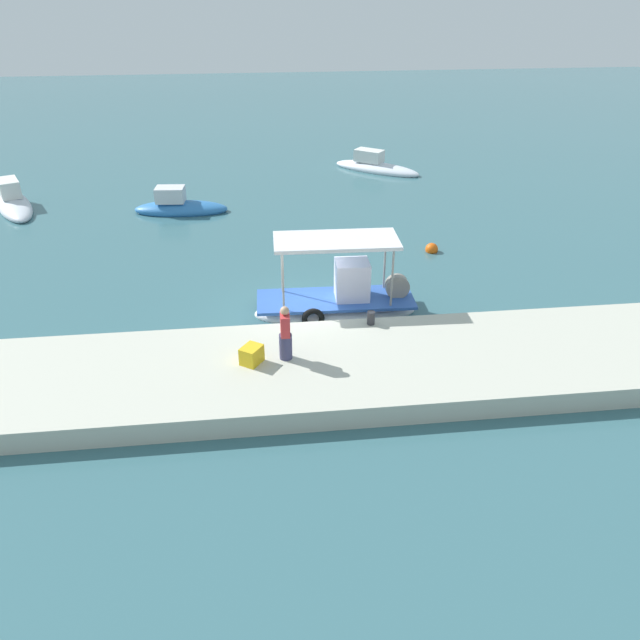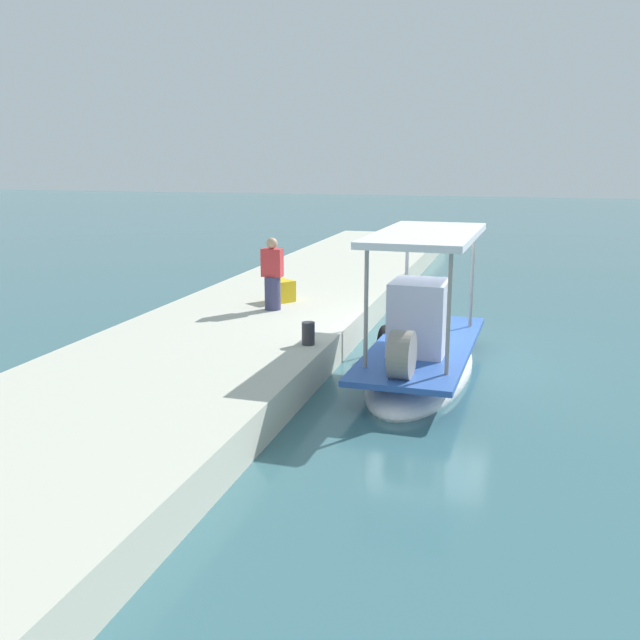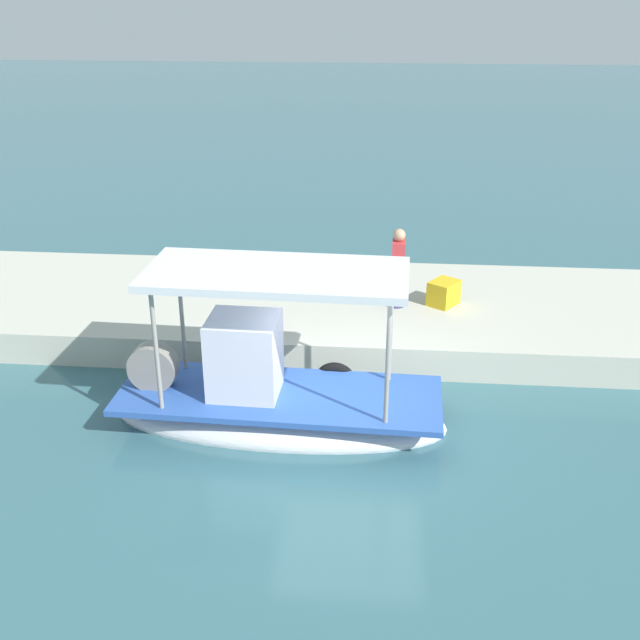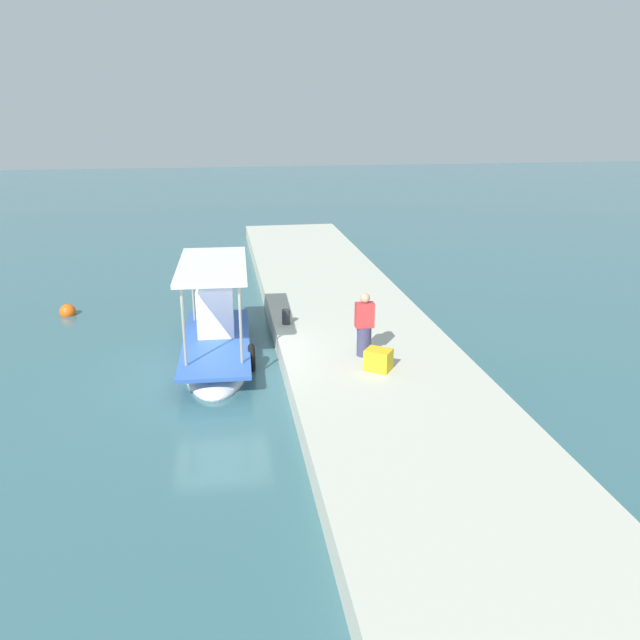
# 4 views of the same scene
# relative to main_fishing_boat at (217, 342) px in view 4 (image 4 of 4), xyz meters

# --- Properties ---
(ground_plane) EXTENTS (120.00, 120.00, 0.00)m
(ground_plane) POSITION_rel_main_fishing_boat_xyz_m (-1.29, -0.00, -0.45)
(ground_plane) COLOR #38656D
(dock_quay) EXTENTS (36.00, 4.58, 0.62)m
(dock_quay) POSITION_rel_main_fishing_boat_xyz_m (-1.29, -3.91, -0.13)
(dock_quay) COLOR beige
(dock_quay) RESTS_ON ground_plane
(main_fishing_boat) EXTENTS (5.50, 1.97, 3.01)m
(main_fishing_boat) POSITION_rel_main_fishing_boat_xyz_m (0.00, 0.00, 0.00)
(main_fishing_boat) COLOR white
(main_fishing_boat) RESTS_ON ground_plane
(fisherman_near_bollard) EXTENTS (0.36, 0.46, 1.61)m
(fisherman_near_bollard) POSITION_rel_main_fishing_boat_xyz_m (-2.01, -3.63, 0.91)
(fisherman_near_bollard) COLOR #3D3C60
(fisherman_near_bollard) RESTS_ON dock_quay
(mooring_bollard) EXTENTS (0.24, 0.24, 0.42)m
(mooring_bollard) POSITION_rel_main_fishing_boat_xyz_m (0.71, -1.98, 0.39)
(mooring_bollard) COLOR #2D2D33
(mooring_bollard) RESTS_ON dock_quay
(cargo_crate) EXTENTS (0.72, 0.75, 0.50)m
(cargo_crate) POSITION_rel_main_fishing_boat_xyz_m (-2.96, -3.76, 0.43)
(cargo_crate) COLOR gold
(cargo_crate) RESTS_ON dock_quay
(marker_buoy) EXTENTS (0.52, 0.52, 0.52)m
(marker_buoy) POSITION_rel_main_fishing_boat_xyz_m (4.58, 4.85, -0.34)
(marker_buoy) COLOR #EC5A11
(marker_buoy) RESTS_ON ground_plane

